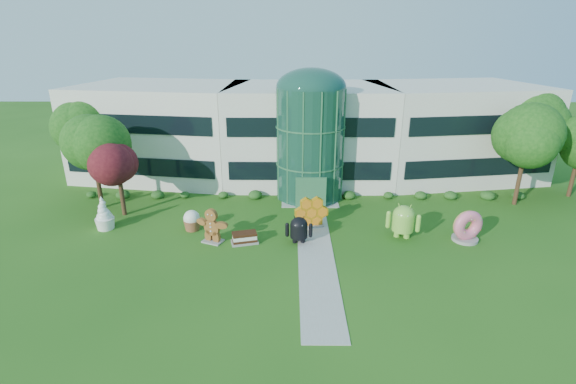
# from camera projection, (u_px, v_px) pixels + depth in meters

# --- Properties ---
(ground) EXTENTS (140.00, 140.00, 0.00)m
(ground) POSITION_uv_depth(u_px,v_px,m) (316.00, 261.00, 27.49)
(ground) COLOR #215114
(ground) RESTS_ON ground
(building) EXTENTS (46.00, 15.00, 9.30)m
(building) POSITION_uv_depth(u_px,v_px,m) (308.00, 132.00, 42.68)
(building) COLOR beige
(building) RESTS_ON ground
(atrium) EXTENTS (6.00, 6.00, 9.80)m
(atrium) POSITION_uv_depth(u_px,v_px,m) (310.00, 144.00, 36.98)
(atrium) COLOR #194738
(atrium) RESTS_ON ground
(walkway) EXTENTS (2.40, 20.00, 0.04)m
(walkway) POSITION_uv_depth(u_px,v_px,m) (315.00, 246.00, 29.35)
(walkway) COLOR #9E9E93
(walkway) RESTS_ON ground
(tree_red) EXTENTS (4.00, 4.00, 6.00)m
(tree_red) POSITION_uv_depth(u_px,v_px,m) (120.00, 180.00, 33.54)
(tree_red) COLOR #3F0C14
(tree_red) RESTS_ON ground
(trees_backdrop) EXTENTS (52.00, 8.00, 8.40)m
(trees_backdrop) POSITION_uv_depth(u_px,v_px,m) (309.00, 149.00, 38.16)
(trees_backdrop) COLOR #134310
(trees_backdrop) RESTS_ON ground
(android_green) EXTENTS (2.97, 2.43, 2.90)m
(android_green) POSITION_uv_depth(u_px,v_px,m) (403.00, 219.00, 30.23)
(android_green) COLOR #79BC3C
(android_green) RESTS_ON ground
(android_black) EXTENTS (2.08, 1.44, 2.29)m
(android_black) POSITION_uv_depth(u_px,v_px,m) (299.00, 228.00, 29.54)
(android_black) COLOR black
(android_black) RESTS_ON ground
(donut) EXTENTS (2.50, 1.67, 2.38)m
(donut) POSITION_uv_depth(u_px,v_px,m) (467.00, 225.00, 29.85)
(donut) COLOR #D6516F
(donut) RESTS_ON ground
(gingerbread) EXTENTS (3.01, 2.10, 2.59)m
(gingerbread) POSITION_uv_depth(u_px,v_px,m) (212.00, 225.00, 29.59)
(gingerbread) COLOR brown
(gingerbread) RESTS_ON ground
(ice_cream_sandwich) EXTENTS (2.06, 1.38, 0.84)m
(ice_cream_sandwich) POSITION_uv_depth(u_px,v_px,m) (245.00, 238.00, 29.70)
(ice_cream_sandwich) COLOR black
(ice_cream_sandwich) RESTS_ON ground
(honeycomb) EXTENTS (2.91, 1.50, 2.18)m
(honeycomb) POSITION_uv_depth(u_px,v_px,m) (311.00, 213.00, 32.09)
(honeycomb) COLOR orange
(honeycomb) RESTS_ON ground
(froyo) EXTENTS (1.62, 1.62, 2.63)m
(froyo) POSITION_uv_depth(u_px,v_px,m) (104.00, 213.00, 31.63)
(froyo) COLOR white
(froyo) RESTS_ON ground
(cupcake) EXTENTS (1.43, 1.43, 1.60)m
(cupcake) POSITION_uv_depth(u_px,v_px,m) (192.00, 220.00, 31.63)
(cupcake) COLOR white
(cupcake) RESTS_ON ground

